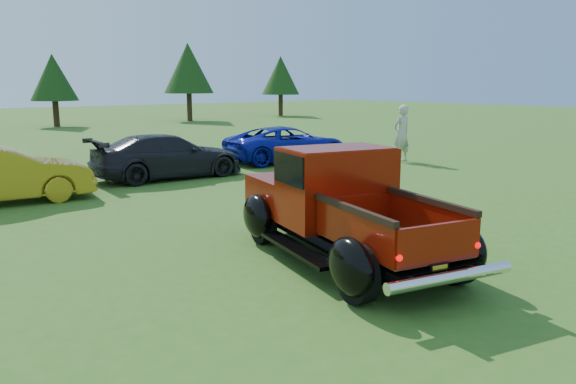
# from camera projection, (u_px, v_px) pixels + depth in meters

# --- Properties ---
(ground) EXTENTS (120.00, 120.00, 0.00)m
(ground) POSITION_uv_depth(u_px,v_px,m) (284.00, 271.00, 8.04)
(ground) COLOR #305D1A
(ground) RESTS_ON ground
(tree_mid_right) EXTENTS (2.82, 2.82, 4.40)m
(tree_mid_right) POSITION_uv_depth(u_px,v_px,m) (53.00, 78.00, 34.06)
(tree_mid_right) COLOR #332114
(tree_mid_right) RESTS_ON ground
(tree_east) EXTENTS (3.46, 3.46, 5.40)m
(tree_east) POSITION_uv_depth(u_px,v_px,m) (188.00, 68.00, 39.11)
(tree_east) COLOR #332114
(tree_east) RESTS_ON ground
(tree_far_east) EXTENTS (3.07, 3.07, 4.80)m
(tree_far_east) POSITION_uv_depth(u_px,v_px,m) (281.00, 76.00, 45.51)
(tree_far_east) COLOR #332114
(tree_far_east) RESTS_ON ground
(pickup_truck) EXTENTS (2.98, 4.83, 1.69)m
(pickup_truck) POSITION_uv_depth(u_px,v_px,m) (336.00, 204.00, 8.67)
(pickup_truck) COLOR black
(pickup_truck) RESTS_ON ground
(show_car_grey) EXTENTS (4.38, 2.02, 1.24)m
(show_car_grey) POSITION_uv_depth(u_px,v_px,m) (168.00, 156.00, 15.82)
(show_car_grey) COLOR black
(show_car_grey) RESTS_ON ground
(show_car_blue) EXTENTS (4.55, 2.58, 1.20)m
(show_car_blue) POSITION_uv_depth(u_px,v_px,m) (288.00, 144.00, 19.16)
(show_car_blue) COLOR #0E159A
(show_car_blue) RESTS_ON ground
(spectator) EXTENTS (0.72, 0.49, 1.93)m
(spectator) POSITION_uv_depth(u_px,v_px,m) (402.00, 134.00, 19.03)
(spectator) COLOR #B3AC9B
(spectator) RESTS_ON ground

